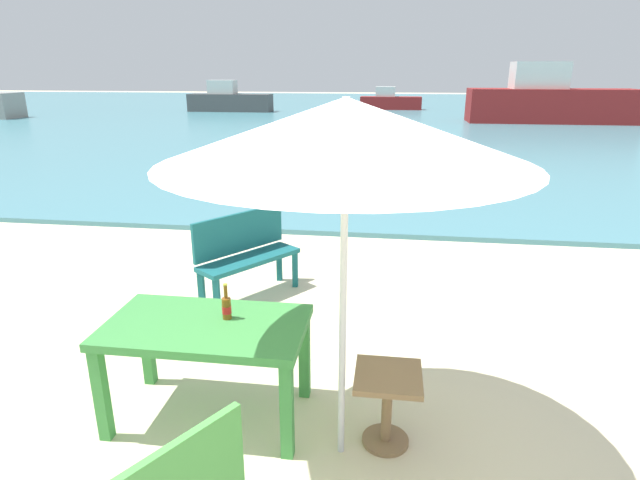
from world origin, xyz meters
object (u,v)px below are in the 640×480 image
(beer_bottle_amber, at_px, (227,306))
(boat_cargo_ship, at_px, (229,100))
(patio_umbrella, at_px, (346,131))
(swimmer_person, at_px, (274,168))
(bench_teal_center, at_px, (245,250))
(boat_barge, at_px, (390,101))
(side_table_wood, at_px, (387,398))
(boat_tanker, at_px, (549,101))
(picnic_table_green, at_px, (206,337))

(beer_bottle_amber, relative_size, boat_cargo_ship, 0.05)
(patio_umbrella, relative_size, swimmer_person, 5.61)
(bench_teal_center, distance_m, boat_barge, 28.78)
(side_table_wood, relative_size, bench_teal_center, 0.46)
(swimmer_person, xyz_separation_m, boat_tanker, (9.95, 14.43, 0.83))
(bench_teal_center, xyz_separation_m, swimmer_person, (-1.18, 6.58, -0.30))
(beer_bottle_amber, height_order, bench_teal_center, beer_bottle_amber)
(swimmer_person, bearing_deg, boat_barge, 83.60)
(picnic_table_green, distance_m, boat_cargo_ship, 29.18)
(beer_bottle_amber, relative_size, patio_umbrella, 0.12)
(side_table_wood, height_order, swimmer_person, side_table_wood)
(swimmer_person, xyz_separation_m, boat_barge, (2.49, 22.17, 0.34))
(bench_teal_center, height_order, boat_tanker, boat_tanker)
(bench_teal_center, relative_size, boat_cargo_ship, 0.24)
(bench_teal_center, distance_m, swimmer_person, 6.70)
(picnic_table_green, xyz_separation_m, boat_barge, (0.98, 30.87, -0.07))
(picnic_table_green, xyz_separation_m, patio_umbrella, (0.98, -0.24, 1.47))
(picnic_table_green, relative_size, beer_bottle_amber, 5.28)
(patio_umbrella, height_order, bench_teal_center, patio_umbrella)
(boat_tanker, distance_m, boat_cargo_ship, 17.71)
(bench_teal_center, bearing_deg, boat_cargo_ship, 107.83)
(side_table_wood, height_order, boat_barge, boat_barge)
(boat_tanker, bearing_deg, side_table_wood, -107.14)
(bench_teal_center, bearing_deg, boat_tanker, 67.35)
(beer_bottle_amber, relative_size, bench_teal_center, 0.22)
(picnic_table_green, xyz_separation_m, bench_teal_center, (-0.32, 2.12, -0.11))
(swimmer_person, relative_size, boat_cargo_ship, 0.08)
(patio_umbrella, height_order, boat_tanker, boat_tanker)
(beer_bottle_amber, xyz_separation_m, boat_tanker, (8.32, 23.04, 0.21))
(patio_umbrella, relative_size, boat_tanker, 0.30)
(patio_umbrella, bearing_deg, beer_bottle_amber, 158.72)
(patio_umbrella, height_order, side_table_wood, patio_umbrella)
(side_table_wood, bearing_deg, boat_tanker, 72.86)
(boat_tanker, bearing_deg, beer_bottle_amber, -109.85)
(bench_teal_center, bearing_deg, side_table_wood, -54.44)
(picnic_table_green, distance_m, beer_bottle_amber, 0.26)
(beer_bottle_amber, bearing_deg, picnic_table_green, -145.83)
(bench_teal_center, relative_size, swimmer_person, 2.88)
(picnic_table_green, distance_m, bench_teal_center, 2.15)
(beer_bottle_amber, relative_size, side_table_wood, 0.49)
(boat_cargo_ship, xyz_separation_m, boat_barge, (9.59, 2.99, -0.15))
(side_table_wood, xyz_separation_m, boat_barge, (-0.30, 30.99, 0.23))
(patio_umbrella, height_order, swimmer_person, patio_umbrella)
(side_table_wood, relative_size, swimmer_person, 1.32)
(patio_umbrella, xyz_separation_m, boat_cargo_ship, (-9.59, 28.13, -1.39))
(picnic_table_green, height_order, swimmer_person, picnic_table_green)
(side_table_wood, distance_m, boat_barge, 30.99)
(patio_umbrella, distance_m, boat_barge, 31.15)
(beer_bottle_amber, distance_m, swimmer_person, 8.79)
(beer_bottle_amber, xyz_separation_m, boat_barge, (0.85, 30.78, -0.27))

